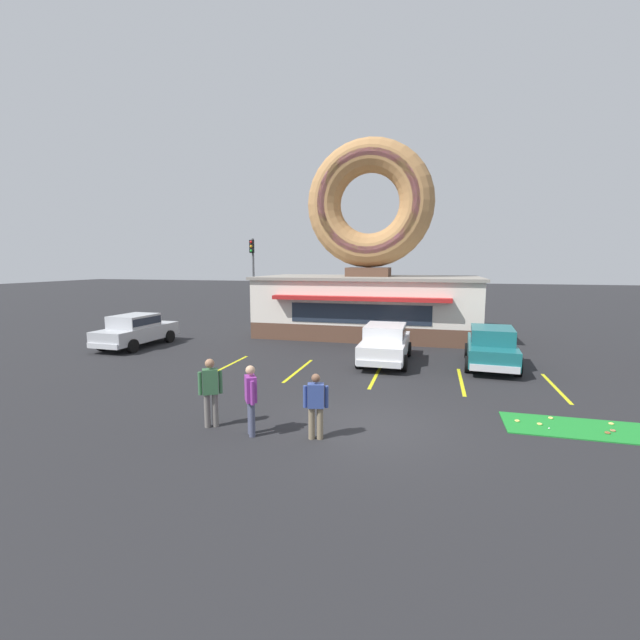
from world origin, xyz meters
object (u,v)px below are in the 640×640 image
at_px(pedestrian_blue_sweater_man, 251,397).
at_px(golf_ball, 549,428).
at_px(trash_bin, 495,340).
at_px(pedestrian_hooded_kid, 316,403).
at_px(traffic_light_pole, 253,269).
at_px(car_white, 385,342).
at_px(car_silver, 136,329).
at_px(car_teal, 491,345).
at_px(pedestrian_leather_jacket_man, 211,389).

bearing_deg(pedestrian_blue_sweater_man, golf_ball, 17.03).
bearing_deg(trash_bin, pedestrian_hooded_kid, -114.25).
bearing_deg(traffic_light_pole, pedestrian_blue_sweater_man, -66.63).
bearing_deg(car_white, pedestrian_blue_sweater_man, -105.07).
xyz_separation_m(pedestrian_blue_sweater_man, pedestrian_hooded_kid, (1.56, 0.18, -0.09)).
xyz_separation_m(car_silver, trash_bin, (17.09, 3.68, -0.37)).
relative_size(pedestrian_blue_sweater_man, pedestrian_hooded_kid, 1.09).
distance_m(car_teal, car_white, 4.20).
xyz_separation_m(golf_ball, car_white, (-4.76, 6.33, 0.82)).
xyz_separation_m(car_silver, pedestrian_hooded_kid, (11.59, -8.55, -0.00)).
height_order(golf_ball, car_white, car_white).
relative_size(car_teal, car_white, 1.02).
relative_size(car_silver, pedestrian_hooded_kid, 2.92).
bearing_deg(car_silver, trash_bin, 12.14).
bearing_deg(car_teal, golf_ball, -85.08).
bearing_deg(golf_ball, traffic_light_pole, 132.31).
height_order(car_silver, pedestrian_blue_sweater_man, pedestrian_blue_sweater_man).
relative_size(pedestrian_blue_sweater_man, trash_bin, 1.77).
bearing_deg(pedestrian_leather_jacket_man, pedestrian_hooded_kid, -0.94).
xyz_separation_m(pedestrian_blue_sweater_man, trash_bin, (7.07, 12.40, -0.46)).
distance_m(pedestrian_blue_sweater_man, pedestrian_hooded_kid, 1.58).
height_order(car_white, pedestrian_blue_sweater_man, pedestrian_blue_sweater_man).
bearing_deg(car_teal, traffic_light_pole, 145.59).
relative_size(trash_bin, traffic_light_pole, 0.17).
bearing_deg(pedestrian_leather_jacket_man, car_white, 67.14).
xyz_separation_m(pedestrian_hooded_kid, traffic_light_pole, (-9.71, 18.66, 2.84)).
distance_m(golf_ball, car_white, 7.96).
xyz_separation_m(golf_ball, pedestrian_leather_jacket_man, (-8.24, -1.93, 0.94)).
distance_m(car_white, trash_bin, 6.19).
height_order(pedestrian_blue_sweater_man, trash_bin, pedestrian_blue_sweater_man).
xyz_separation_m(car_white, trash_bin, (4.78, 3.92, -0.37)).
distance_m(car_silver, car_white, 12.31).
bearing_deg(pedestrian_hooded_kid, pedestrian_leather_jacket_man, 179.06).
height_order(car_silver, car_white, same).
bearing_deg(pedestrian_hooded_kid, car_silver, 143.59).
bearing_deg(car_white, trash_bin, 39.31).
height_order(car_teal, traffic_light_pole, traffic_light_pole).
xyz_separation_m(car_white, pedestrian_leather_jacket_man, (-3.48, -8.26, 0.12)).
relative_size(car_teal, traffic_light_pole, 0.80).
bearing_deg(pedestrian_hooded_kid, car_teal, 60.44).
relative_size(pedestrian_leather_jacket_man, trash_bin, 1.81).
bearing_deg(car_teal, car_white, -175.27).
bearing_deg(car_silver, pedestrian_leather_jacket_man, -43.92).
height_order(car_white, trash_bin, car_white).
height_order(car_teal, pedestrian_leather_jacket_man, pedestrian_leather_jacket_man).
xyz_separation_m(car_teal, pedestrian_blue_sweater_man, (-6.47, -8.83, 0.09)).
distance_m(car_white, pedestrian_hooded_kid, 8.34).
relative_size(car_white, pedestrian_hooded_kid, 2.89).
height_order(car_silver, traffic_light_pole, traffic_light_pole).
bearing_deg(car_teal, pedestrian_leather_jacket_man, -131.70).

